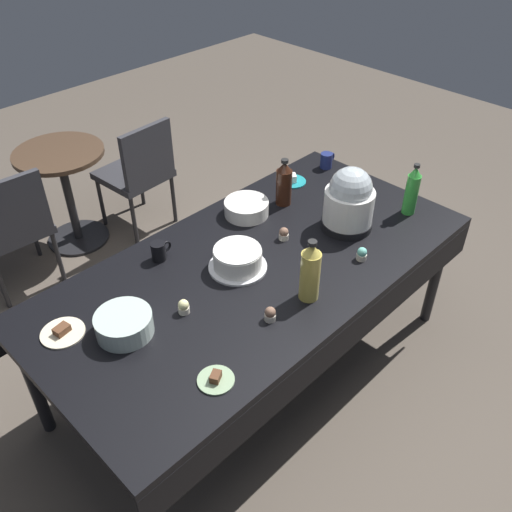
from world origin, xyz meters
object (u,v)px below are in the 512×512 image
dessert_plate_cream (63,332)px  soda_bottle_lime_soda (412,191)px  slow_cooker (349,201)px  frosted_layer_cake (238,259)px  coffee_mug_black (159,251)px  glass_salad_bowl (124,324)px  soda_bottle_cola (284,184)px  cupcake_berry (284,234)px  dessert_plate_sage (216,379)px  soda_bottle_ginger_ale (310,272)px  maroon_chair_right (139,169)px  cupcake_cocoa (362,254)px  coffee_mug_navy (327,160)px  maroon_chair_left (10,224)px  cupcake_rose (184,307)px  potluck_table (256,274)px  ceramic_snack_bowl (246,208)px  round_cafe_table (65,180)px  dessert_plate_teal (292,180)px  cupcake_vanilla (270,314)px

dessert_plate_cream → soda_bottle_lime_soda: 1.88m
slow_cooker → dessert_plate_cream: slow_cooker is taller
frosted_layer_cake → coffee_mug_black: (-0.22, 0.32, -0.00)m
glass_salad_bowl → soda_bottle_cola: 1.22m
cupcake_berry → coffee_mug_black: (-0.55, 0.32, 0.02)m
dessert_plate_sage → soda_bottle_ginger_ale: soda_bottle_ginger_ale is taller
dessert_plate_sage → maroon_chair_right: (1.02, 1.96, -0.27)m
cupcake_cocoa → coffee_mug_black: (-0.69, 0.70, 0.02)m
dessert_plate_cream → soda_bottle_lime_soda: soda_bottle_lime_soda is taller
coffee_mug_navy → maroon_chair_left: bearing=141.9°
glass_salad_bowl → dessert_plate_sage: size_ratio=1.66×
dessert_plate_cream → maroon_chair_right: 1.87m
frosted_layer_cake → maroon_chair_right: bearing=72.4°
slow_cooker → soda_bottle_cola: (-0.06, 0.39, -0.04)m
cupcake_cocoa → soda_bottle_cola: bearing=80.0°
cupcake_rose → maroon_chair_left: size_ratio=0.08×
potluck_table → dessert_plate_cream: size_ratio=11.96×
ceramic_snack_bowl → maroon_chair_left: (-0.83, 1.23, -0.30)m
maroon_chair_left → round_cafe_table: maroon_chair_left is taller
dessert_plate_teal → soda_bottle_cola: soda_bottle_cola is taller
frosted_layer_cake → slow_cooker: 0.67m
dessert_plate_teal → cupcake_vanilla: size_ratio=2.40×
ceramic_snack_bowl → dessert_plate_cream: ceramic_snack_bowl is taller
round_cafe_table → dessert_plate_teal: bearing=-61.8°
ceramic_snack_bowl → dessert_plate_cream: size_ratio=1.31×
cupcake_vanilla → dessert_plate_sage: bearing=-168.2°
slow_cooker → ceramic_snack_bowl: (-0.29, 0.46, -0.12)m
potluck_table → frosted_layer_cake: size_ratio=7.81×
coffee_mug_navy → soda_bottle_lime_soda: bearing=-97.1°
ceramic_snack_bowl → cupcake_cocoa: 0.69m
glass_salad_bowl → round_cafe_table: bearing=69.3°
frosted_layer_cake → soda_bottle_cola: (0.58, 0.23, 0.07)m
soda_bottle_lime_soda → cupcake_cocoa: bearing=-172.7°
round_cafe_table → coffee_mug_black: bearing=-99.9°
frosted_layer_cake → slow_cooker: size_ratio=0.82×
soda_bottle_ginger_ale → coffee_mug_navy: (0.99, 0.70, -0.10)m
cupcake_cocoa → glass_salad_bowl: bearing=159.6°
dessert_plate_teal → soda_bottle_cola: (-0.21, -0.12, 0.11)m
ceramic_snack_bowl → cupcake_rose: ceramic_snack_bowl is taller
slow_cooker → cupcake_rose: bearing=174.1°
cupcake_cocoa → soda_bottle_lime_soda: 0.53m
maroon_chair_left → dessert_plate_sage: bearing=-91.7°
cupcake_rose → soda_bottle_cola: 1.00m
ceramic_snack_bowl → round_cafe_table: (-0.32, 1.46, -0.29)m
glass_salad_bowl → coffee_mug_navy: bearing=9.9°
ceramic_snack_bowl → coffee_mug_black: bearing=177.8°
ceramic_snack_bowl → coffee_mug_navy: coffee_mug_navy is taller
soda_bottle_ginger_ale → round_cafe_table: size_ratio=0.43×
frosted_layer_cake → dessert_plate_cream: 0.84m
potluck_table → soda_bottle_ginger_ale: bearing=-90.4°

